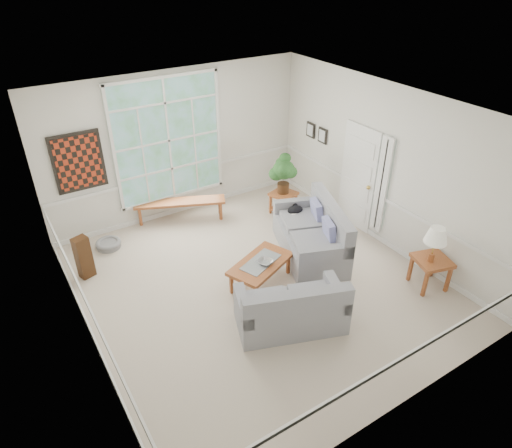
{
  "coord_description": "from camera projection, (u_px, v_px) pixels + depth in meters",
  "views": [
    {
      "loc": [
        -3.28,
        -5.17,
        4.95
      ],
      "look_at": [
        0.1,
        0.2,
        1.05
      ],
      "focal_mm": 32.0,
      "sensor_mm": 36.0,
      "label": 1
    }
  ],
  "objects": [
    {
      "name": "wall_art",
      "position": [
        79.0,
        162.0,
        8.21
      ],
      "size": [
        0.9,
        0.06,
        1.1
      ],
      "primitive_type": "cube",
      "color": "#5E1F11",
      "rests_on": "wall_back"
    },
    {
      "name": "cat",
      "position": [
        295.0,
        210.0,
        8.78
      ],
      "size": [
        0.34,
        0.25,
        0.15
      ],
      "primitive_type": "ellipsoid",
      "rotation": [
        0.0,
        0.0,
        0.05
      ],
      "color": "black",
      "rests_on": "loveseat_right"
    },
    {
      "name": "wall_back",
      "position": [
        178.0,
        145.0,
        9.18
      ],
      "size": [
        5.5,
        0.02,
        3.0
      ],
      "primitive_type": "cube",
      "color": "silver",
      "rests_on": "ground"
    },
    {
      "name": "end_table",
      "position": [
        283.0,
        203.0,
        9.73
      ],
      "size": [
        0.61,
        0.61,
        0.48
      ],
      "primitive_type": "cube",
      "rotation": [
        0.0,
        0.0,
        0.31
      ],
      "color": "brown",
      "rests_on": "floor"
    },
    {
      "name": "loveseat_right",
      "position": [
        310.0,
        231.0,
        8.3
      ],
      "size": [
        1.56,
        2.07,
        1.0
      ],
      "primitive_type": "cube",
      "rotation": [
        0.0,
        0.0,
        -0.36
      ],
      "color": "gray",
      "rests_on": "floor"
    },
    {
      "name": "wall_front",
      "position": [
        408.0,
        323.0,
        4.86
      ],
      "size": [
        5.5,
        0.02,
        3.0
      ],
      "primitive_type": "cube",
      "color": "silver",
      "rests_on": "ground"
    },
    {
      "name": "side_table",
      "position": [
        429.0,
        272.0,
        7.61
      ],
      "size": [
        0.67,
        0.67,
        0.55
      ],
      "primitive_type": "cube",
      "rotation": [
        0.0,
        0.0,
        -0.29
      ],
      "color": "brown",
      "rests_on": "floor"
    },
    {
      "name": "floor",
      "position": [
        257.0,
        283.0,
        7.81
      ],
      "size": [
        5.5,
        6.0,
        0.01
      ],
      "primitive_type": "cube",
      "color": "#BEAE9C",
      "rests_on": "ground"
    },
    {
      "name": "wall_frame_near",
      "position": [
        322.0,
        136.0,
        9.49
      ],
      "size": [
        0.04,
        0.26,
        0.32
      ],
      "primitive_type": "cube",
      "color": "black",
      "rests_on": "wall_right"
    },
    {
      "name": "table_lamp",
      "position": [
        434.0,
        245.0,
        7.26
      ],
      "size": [
        0.4,
        0.4,
        0.63
      ],
      "primitive_type": null,
      "rotation": [
        0.0,
        0.0,
        0.09
      ],
      "color": "white",
      "rests_on": "side_table"
    },
    {
      "name": "wall_frame_far",
      "position": [
        310.0,
        130.0,
        9.78
      ],
      "size": [
        0.04,
        0.26,
        0.32
      ],
      "primitive_type": "cube",
      "color": "black",
      "rests_on": "wall_right"
    },
    {
      "name": "loveseat_front",
      "position": [
        291.0,
        302.0,
        6.74
      ],
      "size": [
        1.78,
        1.32,
        0.86
      ],
      "primitive_type": "cube",
      "rotation": [
        0.0,
        0.0,
        -0.35
      ],
      "color": "gray",
      "rests_on": "floor"
    },
    {
      "name": "coffee_table",
      "position": [
        261.0,
        272.0,
        7.71
      ],
      "size": [
        1.3,
        1.01,
        0.43
      ],
      "primitive_type": "cube",
      "rotation": [
        0.0,
        0.0,
        0.39
      ],
      "color": "brown",
      "rests_on": "floor"
    },
    {
      "name": "houseplant",
      "position": [
        284.0,
        174.0,
        9.4
      ],
      "size": [
        0.61,
        0.61,
        0.85
      ],
      "primitive_type": null,
      "rotation": [
        0.0,
        0.0,
        0.26
      ],
      "color": "#255322",
      "rests_on": "end_table"
    },
    {
      "name": "door_sidelight",
      "position": [
        382.0,
        185.0,
        8.41
      ],
      "size": [
        0.08,
        0.26,
        1.9
      ],
      "primitive_type": "cube",
      "color": "white",
      "rests_on": "wall_right"
    },
    {
      "name": "ceiling",
      "position": [
        258.0,
        111.0,
        6.24
      ],
      "size": [
        5.5,
        6.0,
        0.02
      ],
      "primitive_type": "cube",
      "color": "white",
      "rests_on": "ground"
    },
    {
      "name": "pet_bed",
      "position": [
        109.0,
        244.0,
        8.69
      ],
      "size": [
        0.6,
        0.6,
        0.14
      ],
      "primitive_type": "cylinder",
      "rotation": [
        0.0,
        0.0,
        0.34
      ],
      "color": "slate",
      "rests_on": "floor"
    },
    {
      "name": "window_bench",
      "position": [
        181.0,
        210.0,
        9.5
      ],
      "size": [
        1.84,
        1.08,
        0.43
      ],
      "primitive_type": "cube",
      "rotation": [
        0.0,
        0.0,
        -0.42
      ],
      "color": "brown",
      "rests_on": "floor"
    },
    {
      "name": "wall_right",
      "position": [
        385.0,
        167.0,
        8.27
      ],
      "size": [
        0.02,
        6.0,
        3.0
      ],
      "primitive_type": "cube",
      "color": "silver",
      "rests_on": "ground"
    },
    {
      "name": "wall_left",
      "position": [
        74.0,
        264.0,
        5.77
      ],
      "size": [
        0.02,
        6.0,
        3.0
      ],
      "primitive_type": "cube",
      "color": "silver",
      "rests_on": "ground"
    },
    {
      "name": "floor_speaker",
      "position": [
        84.0,
        257.0,
        7.78
      ],
      "size": [
        0.29,
        0.25,
        0.78
      ],
      "primitive_type": "cube",
      "rotation": [
        0.0,
        0.0,
        0.29
      ],
      "color": "#392110",
      "rests_on": "floor"
    },
    {
      "name": "entry_door",
      "position": [
        358.0,
        178.0,
        8.92
      ],
      "size": [
        0.08,
        0.9,
        2.1
      ],
      "primitive_type": "cube",
      "color": "white",
      "rests_on": "floor"
    },
    {
      "name": "window_back",
      "position": [
        169.0,
        140.0,
        8.98
      ],
      "size": [
        2.3,
        0.08,
        2.4
      ],
      "primitive_type": "cube",
      "color": "white",
      "rests_on": "wall_back"
    },
    {
      "name": "pewter_bowl",
      "position": [
        265.0,
        262.0,
        7.55
      ],
      "size": [
        0.37,
        0.37,
        0.07
      ],
      "primitive_type": "imported",
      "rotation": [
        0.0,
        0.0,
        0.33
      ],
      "color": "#A4A4AA",
      "rests_on": "coffee_table"
    }
  ]
}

